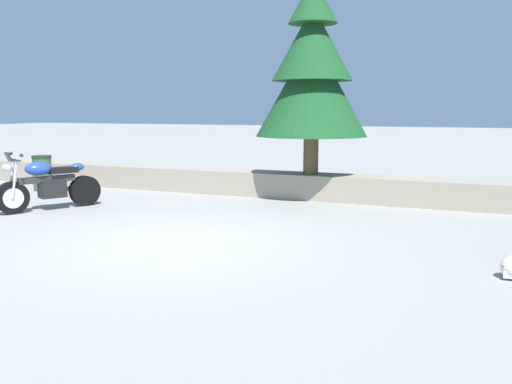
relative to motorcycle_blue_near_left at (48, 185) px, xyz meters
The scene contains 5 objects.
ground_plane 4.03m from the motorcycle_blue_near_left, 20.78° to the right, with size 120.00×120.00×0.00m, color gray.
stone_wall 5.05m from the motorcycle_blue_near_left, 42.13° to the left, with size 36.00×0.80×0.55m, color gray.
motorcycle_blue_near_left is the anchor object (origin of this frame).
pine_tree_far_left 5.95m from the motorcycle_blue_near_left, 37.32° to the left, with size 2.42×2.42×4.19m.
trash_bin 2.89m from the motorcycle_blue_near_left, 136.32° to the left, with size 0.46×0.46×0.86m.
Camera 1 is at (4.22, -6.84, 1.95)m, focal length 38.50 mm.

